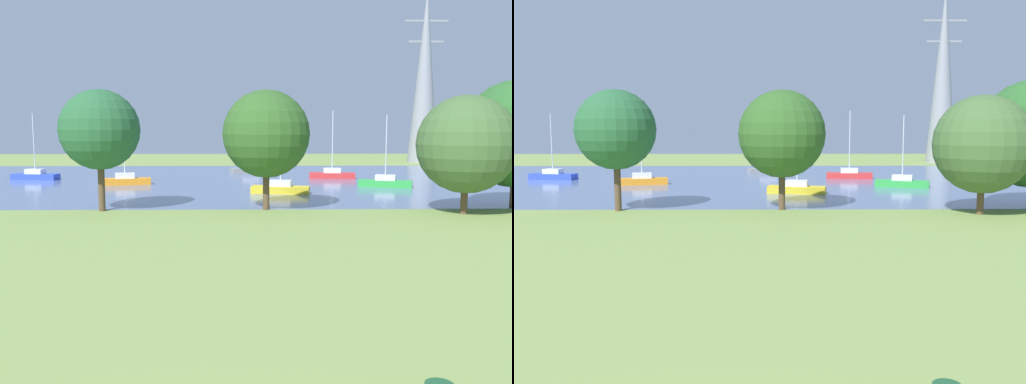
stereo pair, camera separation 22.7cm
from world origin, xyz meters
The scene contains 12 objects.
ground_plane centered at (0.00, 22.00, 0.00)m, with size 160.00×160.00×0.00m, color #7F994C.
water_surface centered at (0.00, 50.00, 0.01)m, with size 140.00×40.00×0.02m, color slate.
sailboat_yellow centered at (3.51, 38.76, 0.45)m, with size 5.00×2.40×5.51m.
sailboat_blue centered at (-21.26, 50.94, 0.46)m, with size 4.98×2.24×6.83m.
sailboat_green centered at (13.45, 43.50, 0.46)m, with size 5.03×2.92×6.54m.
sailboat_red centered at (9.81, 51.64, 0.46)m, with size 4.94×2.04×7.13m.
sailboat_gray centered at (1.26, 58.71, 0.47)m, with size 5.03×3.00×7.77m.
sailboat_orange centered at (-10.89, 45.91, 0.47)m, with size 5.01×2.48×7.38m.
tree_west_near centered at (-8.92, 29.61, 5.36)m, with size 5.26×5.26×8.01m.
tree_west_far centered at (1.99, 30.00, 5.08)m, with size 5.84×5.84×8.01m.
tree_east_near centered at (14.62, 27.95, 4.46)m, with size 6.25×6.25×7.59m.
electricity_pylon centered at (27.49, 77.16, 13.10)m, with size 6.40×4.40×26.17m.
Camera 2 is at (0.82, -7.17, 5.70)m, focal length 39.12 mm.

